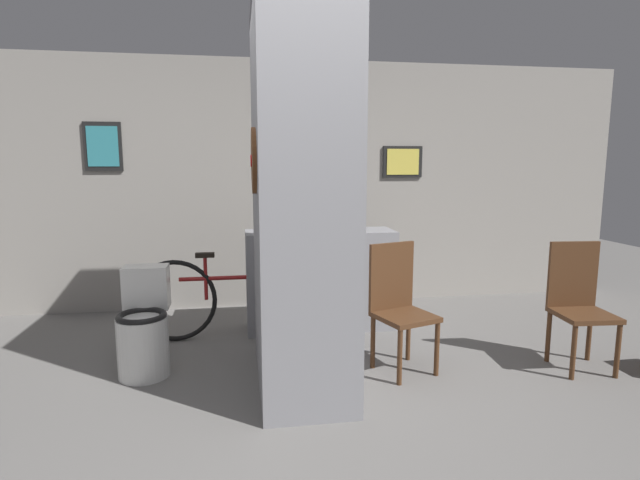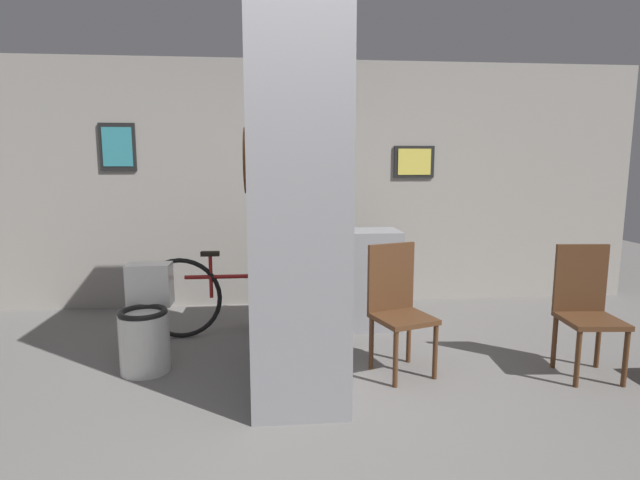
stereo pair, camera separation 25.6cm
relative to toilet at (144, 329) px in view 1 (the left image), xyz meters
The scene contains 9 objects.
ground_plane 1.41m from the toilet, 43.70° to the right, with size 14.00×14.00×0.00m, color slate.
wall_back 2.18m from the toilet, 59.64° to the left, with size 8.00×0.09×2.60m.
pillar_center 1.52m from the toilet, 16.20° to the right, with size 0.63×1.24×2.60m.
counter_shelf 1.66m from the toilet, 29.40° to the left, with size 1.37×0.44×0.92m.
toilet is the anchor object (origin of this frame).
chair_near_pillar 1.89m from the toilet, ahead, with size 0.49×0.49×0.95m.
chair_by_doorway 3.25m from the toilet, ahead, with size 0.42×0.42×0.95m.
bicycle 0.94m from the toilet, 43.63° to the left, with size 1.79×0.42×0.77m.
bottle_tall 1.79m from the toilet, 31.85° to the left, with size 0.07×0.07×0.30m.
Camera 1 is at (-0.27, -2.72, 1.53)m, focal length 28.00 mm.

